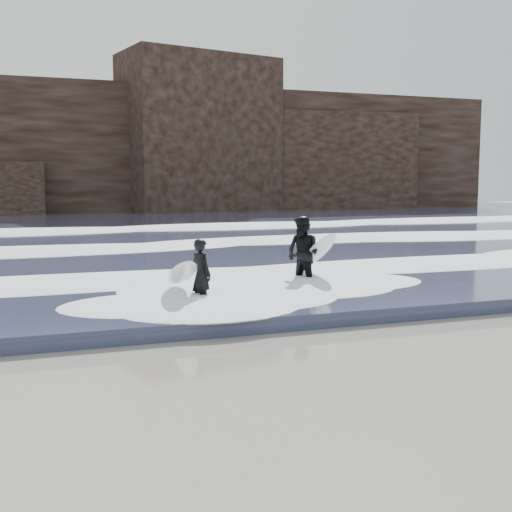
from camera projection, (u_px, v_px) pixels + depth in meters
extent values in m
plane|color=olive|center=(374.00, 382.00, 8.64)|extent=(120.00, 120.00, 0.00)
cube|color=#2C3350|center=(109.00, 227.00, 35.72)|extent=(90.00, 52.00, 0.30)
cube|color=black|center=(81.00, 151.00, 51.04)|extent=(70.00, 9.00, 10.00)
ellipsoid|color=white|center=(201.00, 268.00, 17.00)|extent=(60.00, 3.20, 0.20)
ellipsoid|color=white|center=(152.00, 243.00, 23.54)|extent=(60.00, 4.00, 0.24)
ellipsoid|color=white|center=(118.00, 226.00, 31.95)|extent=(60.00, 4.80, 0.30)
imported|color=black|center=(201.00, 274.00, 13.44)|extent=(0.54, 0.64, 1.50)
ellipsoid|color=white|center=(182.00, 273.00, 13.35)|extent=(0.71, 1.98, 0.84)
imported|color=black|center=(303.00, 254.00, 15.66)|extent=(1.02, 1.11, 1.84)
ellipsoid|color=white|center=(319.00, 250.00, 15.79)|extent=(0.63, 1.81, 1.06)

